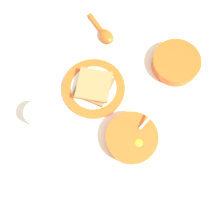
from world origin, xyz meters
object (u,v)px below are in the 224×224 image
object	(u,v)px
congee_bowl	(176,62)
drinking_cup	(39,115)
soup_spoon	(105,34)
egg_bowl	(132,138)
toast_plate	(94,88)
toast_sandwich	(94,86)

from	to	relation	value
congee_bowl	drinking_cup	size ratio (longest dim) A/B	2.03
soup_spoon	drinking_cup	distance (m)	0.35
egg_bowl	drinking_cup	size ratio (longest dim) A/B	2.05
toast_plate	toast_sandwich	world-z (taller)	toast_sandwich
congee_bowl	toast_sandwich	bearing A→B (deg)	38.29
toast_plate	congee_bowl	size ratio (longest dim) A/B	1.30
toast_sandwich	soup_spoon	world-z (taller)	toast_sandwich
drinking_cup	toast_sandwich	bearing A→B (deg)	-127.81
toast_sandwich	congee_bowl	xyz separation A→B (m)	(-0.22, -0.17, -0.01)
congee_bowl	toast_plate	bearing A→B (deg)	38.08
toast_plate	drinking_cup	size ratio (longest dim) A/B	2.65
drinking_cup	soup_spoon	bearing A→B (deg)	-102.75
soup_spoon	egg_bowl	bearing A→B (deg)	123.94
soup_spoon	congee_bowl	size ratio (longest dim) A/B	0.83
egg_bowl	toast_sandwich	distance (m)	0.20
egg_bowl	soup_spoon	xyz separation A→B (m)	(0.21, -0.31, -0.01)
congee_bowl	drinking_cup	xyz separation A→B (m)	(0.34, 0.32, 0.02)
toast_plate	toast_sandwich	size ratio (longest dim) A/B	1.69
congee_bowl	drinking_cup	world-z (taller)	drinking_cup
toast_sandwich	congee_bowl	size ratio (longest dim) A/B	0.77
congee_bowl	drinking_cup	bearing A→B (deg)	43.88
egg_bowl	soup_spoon	distance (m)	0.37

